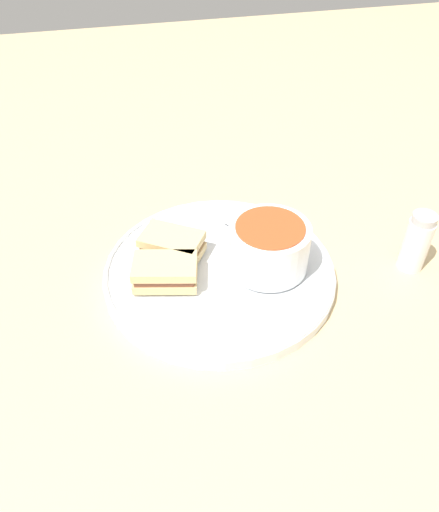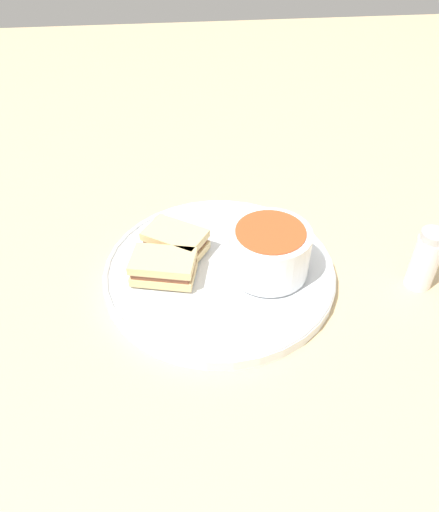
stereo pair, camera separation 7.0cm
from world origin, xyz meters
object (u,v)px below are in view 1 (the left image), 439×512
(spoon, at_px, (235,223))
(sandwich_half_far, at_px, (165,272))
(salt_shaker, at_px, (417,242))
(sandwich_half_near, at_px, (172,245))
(soup_bowl, at_px, (269,246))

(spoon, height_order, sandwich_half_far, sandwich_half_far)
(sandwich_half_far, relative_size, salt_shaker, 1.03)
(spoon, distance_m, sandwich_half_far, 0.16)
(sandwich_half_far, distance_m, salt_shaker, 0.36)
(spoon, height_order, sandwich_half_near, sandwich_half_near)
(soup_bowl, distance_m, spoon, 0.11)
(soup_bowl, height_order, salt_shaker, salt_shaker)
(salt_shaker, bearing_deg, sandwich_half_near, -104.12)
(sandwich_half_near, bearing_deg, salt_shaker, 75.88)
(soup_bowl, height_order, sandwich_half_far, soup_bowl)
(sandwich_half_near, height_order, salt_shaker, salt_shaker)
(soup_bowl, height_order, sandwich_half_near, soup_bowl)
(sandwich_half_far, bearing_deg, sandwich_half_near, 161.20)
(sandwich_half_far, xyz_separation_m, salt_shaker, (0.03, 0.36, 0.01))
(soup_bowl, bearing_deg, sandwich_half_far, -90.56)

